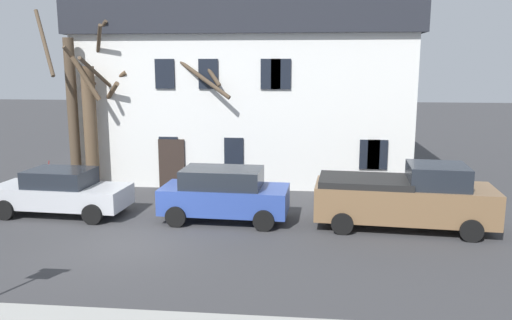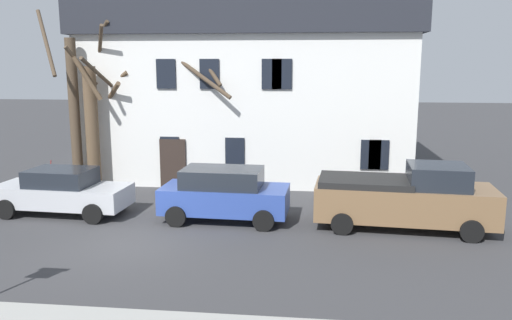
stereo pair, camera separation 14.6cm
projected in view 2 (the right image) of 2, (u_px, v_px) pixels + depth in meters
name	position (u px, v px, depth m)	size (l,w,h in m)	color
ground_plane	(132.00, 243.00, 14.87)	(120.00, 120.00, 0.00)	#38383A
building_main	(250.00, 88.00, 24.14)	(14.70, 7.75, 7.98)	white
tree_bare_near	(77.00, 102.00, 20.91)	(3.04, 3.19, 7.36)	#4C3D2D
tree_bare_mid	(94.00, 123.00, 20.95)	(2.13, 2.19, 5.51)	brown
tree_bare_far	(147.00, 101.00, 22.07)	(3.27, 2.69, 7.82)	#4C3D2D
tree_bare_end	(216.00, 112.00, 21.76)	(2.52, 3.13, 6.78)	#4C3D2D
car_silver_sedan	(62.00, 191.00, 17.69)	(4.75, 2.21, 1.61)	#B7BABF
car_blue_wagon	(224.00, 194.00, 16.94)	(4.28, 2.20, 1.78)	#2D4799
pickup_truck_brown	(405.00, 197.00, 16.10)	(5.68, 2.57, 2.10)	brown
bicycle_leaning	(56.00, 175.00, 22.47)	(1.66, 0.64, 1.03)	black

